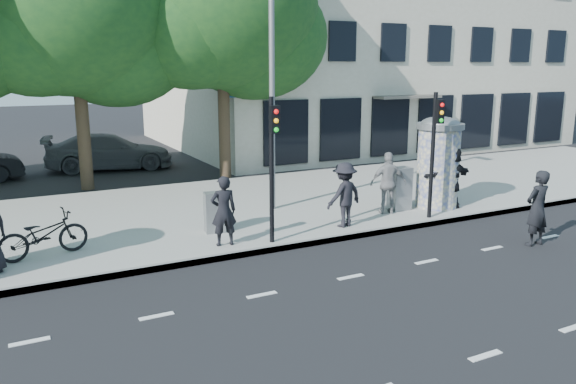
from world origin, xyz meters
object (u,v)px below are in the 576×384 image
ped_e (388,183)px  bicycle (43,235)px  street_lamp (273,44)px  car_right (109,152)px  cabinet_right (400,189)px  ped_d (344,195)px  cabinet_left (215,212)px  man_road (537,208)px  ped_f (451,177)px  ad_column_right (438,160)px  ped_b (224,211)px  traffic_pole_far (435,142)px  traffic_pole_near (273,155)px

ped_e → bicycle: bearing=18.9°
street_lamp → car_right: (-2.88, 9.72, -4.06)m
cabinet_right → ped_d: bearing=-163.0°
car_right → cabinet_left: bearing=-167.7°
ped_e → car_right: 12.88m
ped_e → man_road: ped_e is taller
cabinet_right → cabinet_left: bearing=176.6°
ped_f → man_road: (-0.29, -3.20, -0.17)m
ad_column_right → car_right: 13.76m
ped_e → bicycle: 8.92m
street_lamp → man_road: bearing=-52.0°
ped_b → cabinet_right: size_ratio=1.32×
traffic_pole_far → ped_d: (-2.57, 0.39, -1.24)m
ped_b → ped_e: size_ratio=0.94×
traffic_pole_near → ped_f: size_ratio=1.82×
traffic_pole_near → cabinet_right: traffic_pole_near is taller
car_right → ad_column_right: bearing=-138.6°
man_road → ped_d: bearing=-43.7°
ped_b → man_road: size_ratio=0.89×
bicycle → ad_column_right: bearing=-104.1°
street_lamp → cabinet_right: bearing=-28.2°
ped_e → street_lamp: bearing=-14.1°
ped_d → traffic_pole_far: bearing=159.5°
traffic_pole_near → car_right: size_ratio=0.67×
car_right → ped_f: bearing=-138.8°
street_lamp → bicycle: size_ratio=4.23×
traffic_pole_far → man_road: (0.90, -2.66, -1.31)m
car_right → ped_e: bearing=-145.2°
ped_e → traffic_pole_near: bearing=34.8°
traffic_pole_near → ped_e: size_ratio=1.95×
ped_e → car_right: size_ratio=0.34×
traffic_pole_near → traffic_pole_far: 4.80m
ped_e → ped_b: bearing=28.4°
man_road → cabinet_left: man_road is taller
traffic_pole_far → ped_b: size_ratio=2.08×
street_lamp → cabinet_left: street_lamp is taller
bicycle → ped_f: bearing=-106.0°
ped_f → car_right: ped_f is taller
ad_column_right → cabinet_right: bearing=169.8°
traffic_pole_far → ped_d: bearing=171.3°
ped_e → ped_d: bearing=38.3°
ped_b → bicycle: size_ratio=0.87×
traffic_pole_far → ped_b: 6.03m
cabinet_right → ad_column_right: bearing=-10.3°
traffic_pole_near → traffic_pole_far: same height
ped_b → cabinet_right: (5.69, 0.78, -0.20)m
ad_column_right → ped_d: bearing=-171.8°
ped_b → ped_e: bearing=-165.9°
street_lamp → ped_f: street_lamp is taller
traffic_pole_near → ped_f: traffic_pole_near is taller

